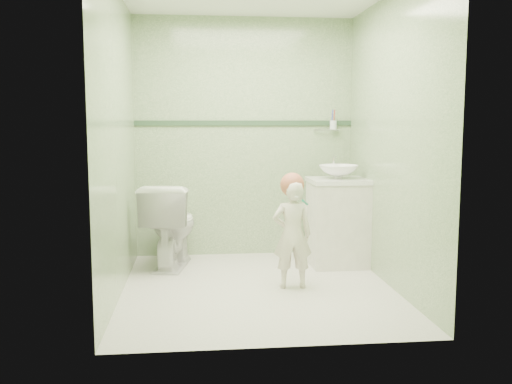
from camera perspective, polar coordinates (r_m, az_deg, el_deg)
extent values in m
plane|color=beige|center=(4.76, 0.19, -9.58)|extent=(2.50, 2.50, 0.00)
cube|color=#7FA172|center=(5.81, -1.15, 5.44)|extent=(2.20, 0.04, 2.40)
cube|color=#7FA172|center=(3.33, 2.56, 4.26)|extent=(2.20, 0.04, 2.40)
cube|color=#7FA172|center=(4.58, -13.67, 4.82)|extent=(0.04, 2.50, 2.40)
cube|color=#7FA172|center=(4.81, 13.39, 4.92)|extent=(0.04, 2.50, 2.40)
cube|color=#2E4931|center=(5.79, -1.15, 6.92)|extent=(2.20, 0.02, 0.05)
cube|color=beige|center=(5.49, 8.15, -3.13)|extent=(0.52, 0.50, 0.80)
cube|color=white|center=(5.43, 8.23, 1.13)|extent=(0.54, 0.52, 0.04)
imported|color=white|center=(5.42, 8.24, 2.02)|extent=(0.37, 0.37, 0.13)
cylinder|color=silver|center=(5.61, 7.75, 2.76)|extent=(0.03, 0.03, 0.18)
cylinder|color=silver|center=(5.56, 7.89, 3.55)|extent=(0.02, 0.12, 0.02)
cylinder|color=silver|center=(5.89, 7.11, 6.19)|extent=(0.26, 0.02, 0.02)
cylinder|color=silver|center=(5.88, 7.73, 6.66)|extent=(0.07, 0.07, 0.09)
cylinder|color=red|center=(5.89, 7.82, 7.34)|extent=(0.01, 0.01, 0.17)
cylinder|color=#3131BA|center=(5.87, 7.63, 7.35)|extent=(0.01, 0.01, 0.17)
imported|color=white|center=(5.43, -8.54, -3.28)|extent=(0.58, 0.85, 0.79)
imported|color=beige|center=(4.68, 3.66, -4.28)|extent=(0.33, 0.22, 0.89)
sphere|color=#B36043|center=(4.64, 3.64, 0.74)|extent=(0.20, 0.20, 0.20)
cylinder|color=#0D7F5C|center=(4.52, 4.92, -1.05)|extent=(0.08, 0.13, 0.06)
cube|color=white|center=(4.55, 4.08, -0.47)|extent=(0.03, 0.03, 0.02)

